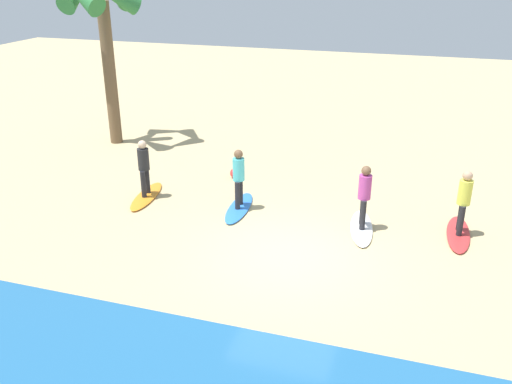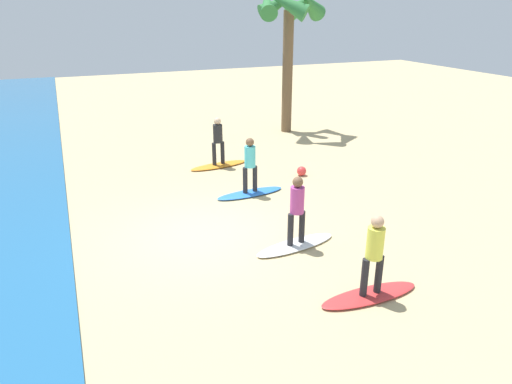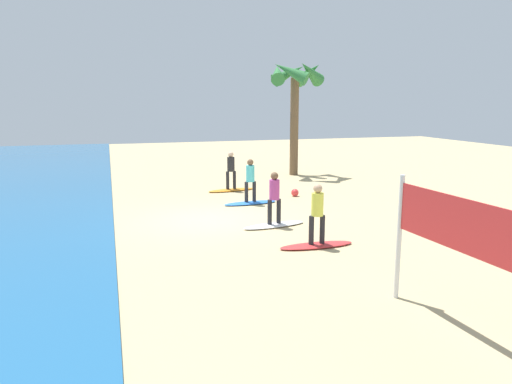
{
  "view_description": "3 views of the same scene",
  "coord_description": "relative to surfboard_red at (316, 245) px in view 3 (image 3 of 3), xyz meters",
  "views": [
    {
      "loc": [
        -2.63,
        10.97,
        6.43
      ],
      "look_at": [
        1.15,
        -1.07,
        1.02
      ],
      "focal_mm": 38.66,
      "sensor_mm": 36.0,
      "label": 1
    },
    {
      "loc": [
        -9.94,
        2.71,
        5.23
      ],
      "look_at": [
        -0.08,
        -1.39,
        0.94
      ],
      "focal_mm": 32.69,
      "sensor_mm": 36.0,
      "label": 2
    },
    {
      "loc": [
        -15.17,
        3.01,
        3.91
      ],
      "look_at": [
        -0.51,
        -1.52,
        0.95
      ],
      "focal_mm": 33.5,
      "sensor_mm": 36.0,
      "label": 3
    }
  ],
  "objects": [
    {
      "name": "surfer_blue",
      "position": [
        5.74,
        0.17,
        0.99
      ],
      "size": [
        0.32,
        0.46,
        1.64
      ],
      "color": "#232328",
      "rests_on": "surfboard_blue"
    },
    {
      "name": "surfboard_white",
      "position": [
        2.35,
        0.39,
        0.0
      ],
      "size": [
        0.87,
        2.16,
        0.09
      ],
      "primitive_type": "ellipsoid",
      "rotation": [
        0.0,
        0.0,
        1.72
      ],
      "color": "white",
      "rests_on": "ground"
    },
    {
      "name": "palm_tree",
      "position": [
        12.09,
        -4.11,
        4.75
      ],
      "size": [
        2.88,
        3.03,
        6.0
      ],
      "color": "brown",
      "rests_on": "ground"
    },
    {
      "name": "surfer_white",
      "position": [
        2.35,
        0.39,
        0.99
      ],
      "size": [
        0.32,
        0.46,
        1.64
      ],
      "color": "#232328",
      "rests_on": "surfboard_white"
    },
    {
      "name": "surfboard_red",
      "position": [
        0.0,
        0.0,
        0.0
      ],
      "size": [
        0.57,
        2.1,
        0.09
      ],
      "primitive_type": "ellipsoid",
      "rotation": [
        0.0,
        0.0,
        1.57
      ],
      "color": "red",
      "rests_on": "ground"
    },
    {
      "name": "ground_plane",
      "position": [
        3.79,
        2.22,
        -0.04
      ],
      "size": [
        60.0,
        60.0,
        0.0
      ],
      "primitive_type": "plane",
      "color": "tan"
    },
    {
      "name": "surfer_orange",
      "position": [
        8.56,
        0.21,
        0.99
      ],
      "size": [
        0.32,
        0.46,
        1.64
      ],
      "color": "#232328",
      "rests_on": "surfboard_orange"
    },
    {
      "name": "surfboard_blue",
      "position": [
        5.74,
        0.17,
        0.0
      ],
      "size": [
        0.72,
        2.14,
        0.09
      ],
      "primitive_type": "ellipsoid",
      "rotation": [
        0.0,
        0.0,
        1.65
      ],
      "color": "blue",
      "rests_on": "ground"
    },
    {
      "name": "beach_ball",
      "position": [
        6.63,
        -2.02,
        0.11
      ],
      "size": [
        0.31,
        0.31,
        0.31
      ],
      "primitive_type": "sphere",
      "color": "#E53838",
      "rests_on": "ground"
    },
    {
      "name": "surfer_red",
      "position": [
        0.0,
        0.0,
        0.99
      ],
      "size": [
        0.32,
        0.46,
        1.64
      ],
      "color": "#232328",
      "rests_on": "surfboard_red"
    },
    {
      "name": "surfboard_orange",
      "position": [
        8.56,
        0.21,
        0.0
      ],
      "size": [
        0.83,
        2.16,
        0.09
      ],
      "primitive_type": "ellipsoid",
      "rotation": [
        0.0,
        0.0,
        1.7
      ],
      "color": "orange",
      "rests_on": "ground"
    }
  ]
}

